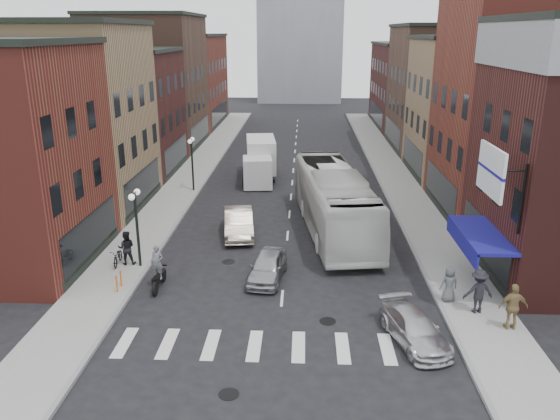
% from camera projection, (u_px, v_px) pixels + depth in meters
% --- Properties ---
extents(ground, '(160.00, 160.00, 0.00)m').
position_uv_depth(ground, '(281.00, 309.00, 23.90)').
color(ground, black).
rests_on(ground, ground).
extents(sidewalk_left, '(3.00, 74.00, 0.15)m').
position_uv_depth(sidewalk_left, '(190.00, 177.00, 45.12)').
color(sidewalk_left, gray).
rests_on(sidewalk_left, ground).
extents(sidewalk_right, '(3.00, 74.00, 0.15)m').
position_uv_depth(sidewalk_right, '(397.00, 180.00, 44.40)').
color(sidewalk_right, gray).
rests_on(sidewalk_right, ground).
extents(curb_left, '(0.20, 74.00, 0.16)m').
position_uv_depth(curb_left, '(208.00, 178.00, 45.08)').
color(curb_left, gray).
rests_on(curb_left, ground).
extents(curb_right, '(0.20, 74.00, 0.16)m').
position_uv_depth(curb_right, '(378.00, 180.00, 44.49)').
color(curb_right, gray).
rests_on(curb_right, ground).
extents(crosswalk_stripes, '(12.00, 2.20, 0.01)m').
position_uv_depth(crosswalk_stripes, '(278.00, 346.00, 21.06)').
color(crosswalk_stripes, silver).
rests_on(crosswalk_stripes, ground).
extents(bldg_left_mid_a, '(10.30, 10.20, 12.30)m').
position_uv_depth(bldg_left_mid_a, '(63.00, 118.00, 35.91)').
color(bldg_left_mid_a, '#A18359').
rests_on(bldg_left_mid_a, ground).
extents(bldg_left_mid_b, '(10.30, 10.20, 10.30)m').
position_uv_depth(bldg_left_mid_b, '(115.00, 112.00, 45.71)').
color(bldg_left_mid_b, '#3F1916').
rests_on(bldg_left_mid_b, ground).
extents(bldg_left_far_a, '(10.30, 12.20, 13.30)m').
position_uv_depth(bldg_left_far_a, '(149.00, 82.00, 55.68)').
color(bldg_left_far_a, '#4B3125').
rests_on(bldg_left_far_a, ground).
extents(bldg_left_far_b, '(10.30, 16.20, 11.30)m').
position_uv_depth(bldg_left_far_b, '(180.00, 80.00, 69.28)').
color(bldg_left_far_b, maroon).
rests_on(bldg_left_far_b, ground).
extents(bldg_right_mid_a, '(10.30, 10.20, 14.30)m').
position_uv_depth(bldg_right_mid_a, '(528.00, 105.00, 34.33)').
color(bldg_right_mid_a, maroon).
rests_on(bldg_right_mid_a, ground).
extents(bldg_right_mid_b, '(10.30, 10.20, 11.30)m').
position_uv_depth(bldg_right_mid_b, '(478.00, 108.00, 44.29)').
color(bldg_right_mid_b, '#A18359').
rests_on(bldg_right_mid_b, ground).
extents(bldg_right_far_a, '(10.30, 12.20, 12.30)m').
position_uv_depth(bldg_right_far_a, '(446.00, 88.00, 54.57)').
color(bldg_right_far_a, '#4B3125').
rests_on(bldg_right_far_a, ground).
extents(bldg_right_far_b, '(10.30, 16.20, 10.30)m').
position_uv_depth(bldg_right_far_b, '(417.00, 85.00, 68.17)').
color(bldg_right_far_b, '#3F1916').
rests_on(bldg_right_far_b, ground).
extents(awning_blue, '(1.80, 5.00, 0.78)m').
position_uv_depth(awning_blue, '(477.00, 236.00, 25.08)').
color(awning_blue, navy).
rests_on(awning_blue, ground).
extents(billboard_sign, '(1.52, 3.00, 3.70)m').
position_uv_depth(billboard_sign, '(493.00, 172.00, 22.10)').
color(billboard_sign, black).
rests_on(billboard_sign, ground).
extents(streetlamp_near, '(0.32, 1.22, 4.11)m').
position_uv_depth(streetlamp_near, '(136.00, 214.00, 27.10)').
color(streetlamp_near, black).
rests_on(streetlamp_near, ground).
extents(streetlamp_far, '(0.32, 1.22, 4.11)m').
position_uv_depth(streetlamp_far, '(192.00, 154.00, 40.39)').
color(streetlamp_far, black).
rests_on(streetlamp_far, ground).
extents(bike_rack, '(0.08, 0.68, 0.80)m').
position_uv_depth(bike_rack, '(119.00, 281.00, 25.29)').
color(bike_rack, '#D8590C').
rests_on(bike_rack, sidewalk_left).
extents(box_truck, '(2.79, 7.62, 3.23)m').
position_uv_depth(box_truck, '(260.00, 161.00, 44.25)').
color(box_truck, silver).
rests_on(box_truck, ground).
extents(motorcycle_rider, '(0.65, 2.16, 2.20)m').
position_uv_depth(motorcycle_rider, '(158.00, 269.00, 25.45)').
color(motorcycle_rider, black).
rests_on(motorcycle_rider, ground).
extents(transit_bus, '(4.91, 13.83, 3.77)m').
position_uv_depth(transit_bus, '(334.00, 201.00, 32.79)').
color(transit_bus, silver).
rests_on(transit_bus, ground).
extents(sedan_left_near, '(2.04, 4.06, 1.33)m').
position_uv_depth(sedan_left_near, '(267.00, 267.00, 26.58)').
color(sedan_left_near, '#A6A6AA').
rests_on(sedan_left_near, ground).
extents(sedan_left_far, '(2.28, 4.89, 1.55)m').
position_uv_depth(sedan_left_far, '(239.00, 223.00, 32.32)').
color(sedan_left_far, beige).
rests_on(sedan_left_far, ground).
extents(curb_car, '(2.68, 4.35, 1.18)m').
position_uv_depth(curb_car, '(415.00, 328.00, 21.19)').
color(curb_car, silver).
rests_on(curb_car, ground).
extents(parked_bicycle, '(0.71, 1.64, 0.84)m').
position_uv_depth(parked_bicycle, '(118.00, 256.00, 28.01)').
color(parked_bicycle, black).
rests_on(parked_bicycle, sidewalk_left).
extents(ped_left_solo, '(0.94, 0.65, 1.79)m').
position_uv_depth(ped_left_solo, '(126.00, 248.00, 27.88)').
color(ped_left_solo, black).
rests_on(ped_left_solo, sidewalk_left).
extents(ped_right_a, '(1.33, 0.79, 1.95)m').
position_uv_depth(ped_right_a, '(478.00, 291.00, 23.04)').
color(ped_right_a, black).
rests_on(ped_right_a, sidewalk_right).
extents(ped_right_b, '(1.15, 0.58, 1.96)m').
position_uv_depth(ped_right_b, '(513.00, 307.00, 21.73)').
color(ped_right_b, olive).
rests_on(ped_right_b, sidewalk_right).
extents(ped_right_c, '(0.89, 0.68, 1.64)m').
position_uv_depth(ped_right_c, '(449.00, 284.00, 24.06)').
color(ped_right_c, '#515558').
rests_on(ped_right_c, sidewalk_right).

